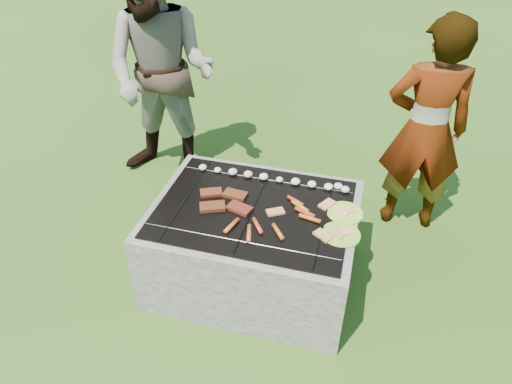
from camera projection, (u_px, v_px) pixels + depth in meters
lawn at (254, 275)px, 3.25m from camera, size 60.00×60.00×0.00m
fire_pit at (254, 246)px, 3.08m from camera, size 1.30×1.00×0.62m
mushrooms at (279, 179)px, 3.10m from camera, size 1.06×0.09×0.04m
pork_slabs at (225, 201)px, 2.92m from camera, size 0.40×0.28×0.02m
sausages at (278, 219)px, 2.77m from camera, size 0.54×0.49×0.03m
bread_on_grate at (309, 217)px, 2.80m from camera, size 0.45×0.42×0.01m
plate_far at (345, 213)px, 2.85m from camera, size 0.28×0.28×0.03m
plate_near at (341, 234)px, 2.68m from camera, size 0.24×0.24×0.03m
cook at (425, 130)px, 3.26m from camera, size 0.64×0.46×1.65m
bystander at (162, 74)px, 3.71m from camera, size 0.96×0.75×1.95m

